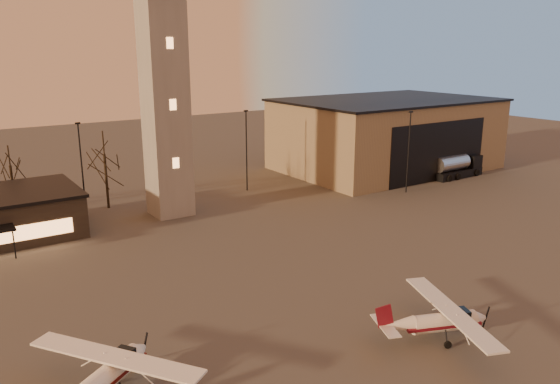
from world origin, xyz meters
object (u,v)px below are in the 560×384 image
at_px(cessna_front, 445,325).
at_px(hangar, 386,134).
at_px(control_tower, 163,60).
at_px(cessna_rear, 112,376).
at_px(fuel_truck, 456,168).

bearing_deg(cessna_front, hangar, 71.24).
height_order(control_tower, hangar, control_tower).
height_order(control_tower, cessna_front, control_tower).
bearing_deg(control_tower, cessna_front, -83.83).
relative_size(control_tower, cessna_rear, 3.53).
height_order(hangar, fuel_truck, hangar).
distance_m(cessna_front, cessna_rear, 19.85).
relative_size(control_tower, hangar, 1.07).
bearing_deg(cessna_rear, fuel_truck, -12.59).
height_order(cessna_front, cessna_rear, cessna_rear).
bearing_deg(hangar, cessna_rear, -147.82).
xyz_separation_m(control_tower, hangar, (36.00, 3.98, -11.17)).
bearing_deg(fuel_truck, control_tower, 170.25).
bearing_deg(cessna_rear, hangar, -2.37).
relative_size(hangar, cessna_front, 3.14).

